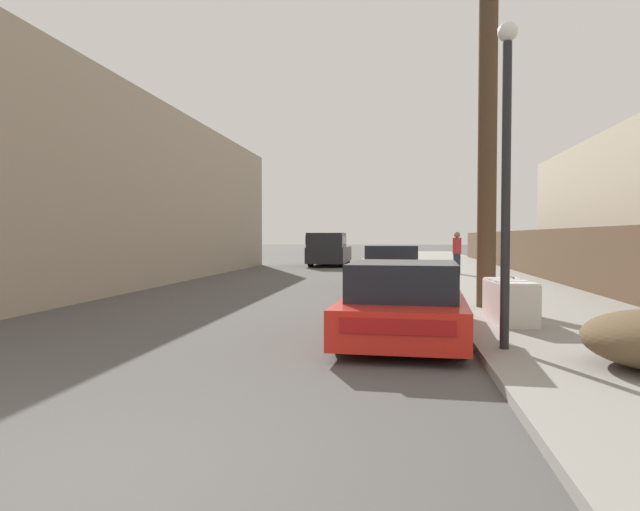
{
  "coord_description": "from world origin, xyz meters",
  "views": [
    {
      "loc": [
        2.13,
        -3.07,
        1.61
      ],
      "look_at": [
        0.12,
        11.68,
        1.11
      ],
      "focal_mm": 32.0,
      "sensor_mm": 36.0,
      "label": 1
    }
  ],
  "objects_px": {
    "car_parked_mid": "(390,267)",
    "utility_pole": "(488,88)",
    "parked_sports_car_red": "(404,304)",
    "street_lamp": "(506,159)",
    "pickup_truck": "(329,249)",
    "discarded_fridge": "(510,301)",
    "pedestrian": "(457,252)"
  },
  "relations": [
    {
      "from": "parked_sports_car_red",
      "to": "car_parked_mid",
      "type": "distance_m",
      "value": 9.64
    },
    {
      "from": "pickup_truck",
      "to": "pedestrian",
      "type": "distance_m",
      "value": 9.99
    },
    {
      "from": "parked_sports_car_red",
      "to": "pedestrian",
      "type": "relative_size",
      "value": 2.56
    },
    {
      "from": "street_lamp",
      "to": "discarded_fridge",
      "type": "bearing_deg",
      "value": 77.85
    },
    {
      "from": "utility_pole",
      "to": "pedestrian",
      "type": "bearing_deg",
      "value": 87.46
    },
    {
      "from": "parked_sports_car_red",
      "to": "street_lamp",
      "type": "relative_size",
      "value": 1.0
    },
    {
      "from": "discarded_fridge",
      "to": "street_lamp",
      "type": "height_order",
      "value": "street_lamp"
    },
    {
      "from": "parked_sports_car_red",
      "to": "pickup_truck",
      "type": "distance_m",
      "value": 22.37
    },
    {
      "from": "utility_pole",
      "to": "pedestrian",
      "type": "xyz_separation_m",
      "value": [
        0.47,
        10.66,
        -3.74
      ]
    },
    {
      "from": "discarded_fridge",
      "to": "parked_sports_car_red",
      "type": "bearing_deg",
      "value": -148.36
    },
    {
      "from": "utility_pole",
      "to": "street_lamp",
      "type": "distance_m",
      "value": 5.08
    },
    {
      "from": "parked_sports_car_red",
      "to": "utility_pole",
      "type": "relative_size",
      "value": 0.47
    },
    {
      "from": "discarded_fridge",
      "to": "utility_pole",
      "type": "xyz_separation_m",
      "value": [
        -0.08,
        2.14,
        4.24
      ]
    },
    {
      "from": "utility_pole",
      "to": "street_lamp",
      "type": "bearing_deg",
      "value": -95.57
    },
    {
      "from": "car_parked_mid",
      "to": "utility_pole",
      "type": "relative_size",
      "value": 0.51
    },
    {
      "from": "parked_sports_car_red",
      "to": "car_parked_mid",
      "type": "xyz_separation_m",
      "value": [
        -0.36,
        9.63,
        0.07
      ]
    },
    {
      "from": "pickup_truck",
      "to": "utility_pole",
      "type": "height_order",
      "value": "utility_pole"
    },
    {
      "from": "parked_sports_car_red",
      "to": "pedestrian",
      "type": "xyz_separation_m",
      "value": [
        2.22,
        14.1,
        0.42
      ]
    },
    {
      "from": "car_parked_mid",
      "to": "pedestrian",
      "type": "relative_size",
      "value": 2.77
    },
    {
      "from": "pickup_truck",
      "to": "utility_pole",
      "type": "relative_size",
      "value": 0.65
    },
    {
      "from": "parked_sports_car_red",
      "to": "street_lamp",
      "type": "distance_m",
      "value": 2.72
    },
    {
      "from": "street_lamp",
      "to": "parked_sports_car_red",
      "type": "bearing_deg",
      "value": 138.05
    },
    {
      "from": "discarded_fridge",
      "to": "pedestrian",
      "type": "xyz_separation_m",
      "value": [
        0.39,
        12.81,
        0.5
      ]
    },
    {
      "from": "street_lamp",
      "to": "utility_pole",
      "type": "bearing_deg",
      "value": 84.43
    },
    {
      "from": "pickup_truck",
      "to": "street_lamp",
      "type": "relative_size",
      "value": 1.37
    },
    {
      "from": "pickup_truck",
      "to": "utility_pole",
      "type": "distance_m",
      "value": 19.79
    },
    {
      "from": "car_parked_mid",
      "to": "street_lamp",
      "type": "xyz_separation_m",
      "value": [
        1.66,
        -10.8,
        2.01
      ]
    },
    {
      "from": "pickup_truck",
      "to": "utility_pole",
      "type": "bearing_deg",
      "value": 106.3
    },
    {
      "from": "discarded_fridge",
      "to": "car_parked_mid",
      "type": "bearing_deg",
      "value": 101.19
    },
    {
      "from": "car_parked_mid",
      "to": "pedestrian",
      "type": "bearing_deg",
      "value": 57.33
    },
    {
      "from": "parked_sports_car_red",
      "to": "pickup_truck",
      "type": "xyz_separation_m",
      "value": [
        -3.84,
        22.03,
        0.34
      ]
    },
    {
      "from": "pickup_truck",
      "to": "car_parked_mid",
      "type": "bearing_deg",
      "value": 105.24
    }
  ]
}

